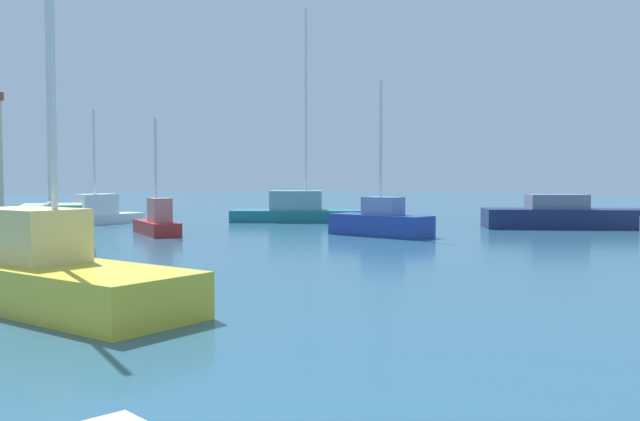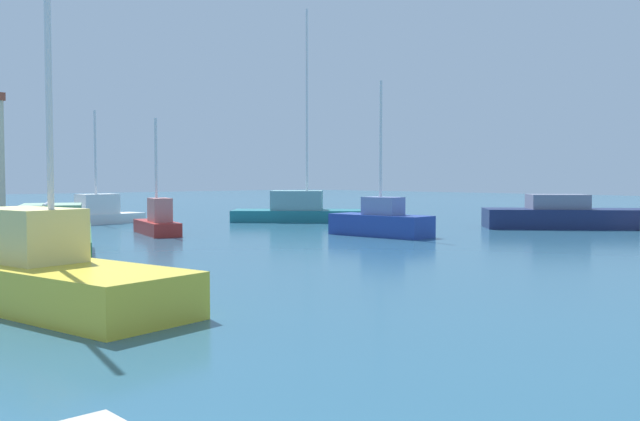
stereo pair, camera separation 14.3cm
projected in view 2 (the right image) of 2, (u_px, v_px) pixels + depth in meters
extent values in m
plane|color=#285670|center=(163.00, 238.00, 28.45)|extent=(160.00, 160.00, 0.00)
cube|color=#233D93|center=(380.00, 225.00, 29.48)|extent=(1.96, 4.67, 0.91)
cube|color=#6E7DB1|center=(383.00, 206.00, 29.35)|extent=(1.10, 1.73, 0.76)
cylinder|color=silver|center=(381.00, 148.00, 29.32)|extent=(0.12, 0.12, 5.70)
cube|color=#19234C|center=(571.00, 218.00, 33.95)|extent=(7.51, 7.92, 0.95)
cube|color=slate|center=(557.00, 202.00, 33.97)|extent=(3.28, 3.33, 0.71)
cube|color=#28703D|center=(50.00, 246.00, 20.77)|extent=(5.52, 8.40, 0.87)
cube|color=gray|center=(52.00, 217.00, 21.85)|extent=(2.63, 2.94, 0.79)
cylinder|color=silver|center=(47.00, 57.00, 20.49)|extent=(0.12, 0.12, 10.45)
cylinder|color=silver|center=(47.00, 204.00, 19.31)|extent=(1.26, 2.63, 0.08)
cube|color=#1E707A|center=(307.00, 216.00, 39.08)|extent=(7.75, 7.82, 0.66)
cube|color=#6B9CA2|center=(297.00, 200.00, 39.06)|extent=(3.58, 3.58, 1.10)
cylinder|color=silver|center=(307.00, 110.00, 38.79)|extent=(0.12, 0.12, 11.28)
cube|color=#B22823|center=(157.00, 228.00, 30.31)|extent=(2.28, 4.24, 0.58)
cube|color=#C4716E|center=(160.00, 210.00, 29.73)|extent=(1.14, 1.51, 1.03)
cylinder|color=silver|center=(156.00, 170.00, 30.19)|extent=(0.12, 0.12, 4.52)
cube|color=white|center=(96.00, 219.00, 37.20)|extent=(5.36, 2.19, 0.53)
cube|color=silver|center=(97.00, 204.00, 37.23)|extent=(2.18, 1.41, 1.08)
cylinder|color=silver|center=(95.00, 162.00, 37.05)|extent=(0.12, 0.12, 5.58)
cube|color=gold|center=(53.00, 286.00, 13.19)|extent=(3.27, 6.59, 0.85)
cube|color=#DFCD77|center=(27.00, 235.00, 13.66)|extent=(1.72, 2.50, 1.05)
cylinder|color=silver|center=(49.00, 98.00, 13.01)|extent=(0.12, 0.12, 6.34)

